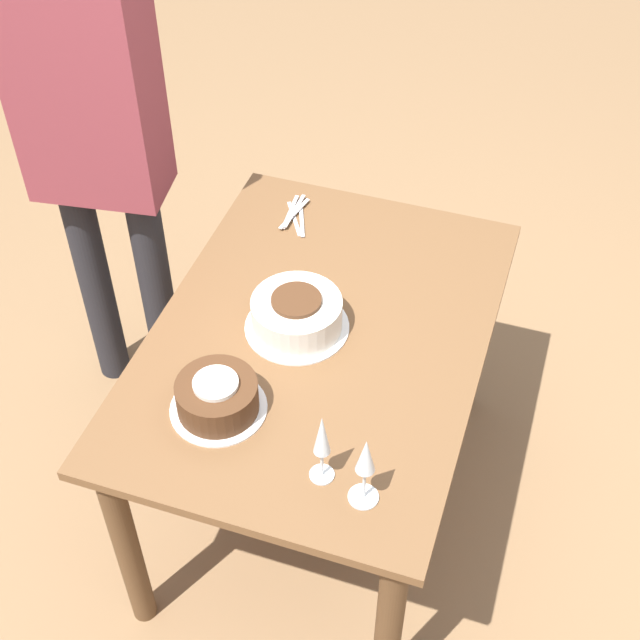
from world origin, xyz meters
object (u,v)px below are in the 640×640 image
(wine_glass_near, at_px, (365,461))
(person_cutting, at_px, (92,127))
(cake_front_chocolate, at_px, (217,397))
(wine_glass_far, at_px, (322,439))
(cake_center_white, at_px, (296,315))

(wine_glass_near, height_order, person_cutting, person_cutting)
(cake_front_chocolate, distance_m, person_cutting, 0.95)
(wine_glass_far, height_order, person_cutting, person_cutting)
(person_cutting, bearing_deg, cake_front_chocolate, -52.82)
(wine_glass_near, relative_size, person_cutting, 0.12)
(wine_glass_far, relative_size, person_cutting, 0.12)
(wine_glass_far, bearing_deg, person_cutting, -128.23)
(cake_front_chocolate, distance_m, wine_glass_near, 0.45)
(cake_front_chocolate, bearing_deg, wine_glass_near, 71.86)
(cake_center_white, distance_m, cake_front_chocolate, 0.34)
(cake_front_chocolate, bearing_deg, cake_center_white, 164.53)
(cake_front_chocolate, height_order, wine_glass_far, wine_glass_far)
(cake_front_chocolate, bearing_deg, person_cutting, -134.85)
(cake_center_white, relative_size, person_cutting, 0.16)
(cake_front_chocolate, height_order, wine_glass_near, wine_glass_near)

